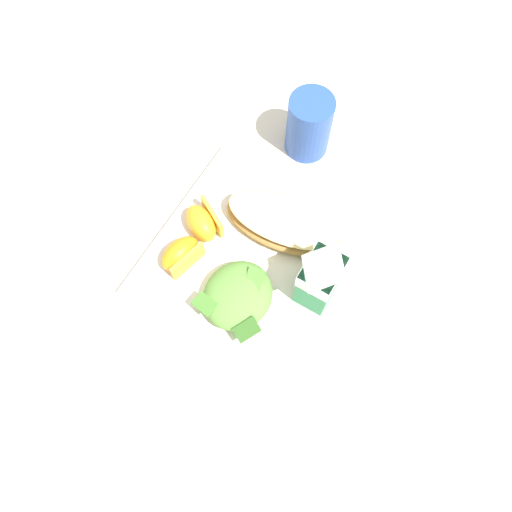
% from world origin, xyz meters
% --- Properties ---
extents(ground, '(3.00, 3.00, 0.00)m').
position_xyz_m(ground, '(0.00, 0.00, 0.00)').
color(ground, beige).
extents(white_plate, '(0.28, 0.28, 0.02)m').
position_xyz_m(white_plate, '(0.00, 0.00, 0.01)').
color(white_plate, white).
rests_on(white_plate, ground).
extents(cheesy_pizza_bread, '(0.10, 0.18, 0.04)m').
position_xyz_m(cheesy_pizza_bread, '(-0.06, 0.01, 0.03)').
color(cheesy_pizza_bread, '#B77F42').
rests_on(cheesy_pizza_bread, white_plate).
extents(green_salad_pile, '(0.11, 0.10, 0.04)m').
position_xyz_m(green_salad_pile, '(0.06, 0.01, 0.04)').
color(green_salad_pile, '#5B8E3D').
rests_on(green_salad_pile, white_plate).
extents(milk_carton, '(0.06, 0.04, 0.11)m').
position_xyz_m(milk_carton, '(-0.00, 0.10, 0.08)').
color(milk_carton, '#2D8451').
rests_on(milk_carton, white_plate).
extents(orange_wedge_front, '(0.06, 0.07, 0.04)m').
position_xyz_m(orange_wedge_front, '(-0.01, -0.09, 0.04)').
color(orange_wedge_front, orange).
rests_on(orange_wedge_front, white_plate).
extents(orange_wedge_middle, '(0.07, 0.05, 0.04)m').
position_xyz_m(orange_wedge_middle, '(0.05, -0.09, 0.04)').
color(orange_wedge_middle, orange).
rests_on(orange_wedge_middle, white_plate).
extents(paper_napkin, '(0.13, 0.13, 0.00)m').
position_xyz_m(paper_napkin, '(0.18, 0.14, 0.00)').
color(paper_napkin, white).
rests_on(paper_napkin, ground).
extents(drinking_blue_cup, '(0.07, 0.07, 0.10)m').
position_xyz_m(drinking_blue_cup, '(-0.21, -0.03, 0.05)').
color(drinking_blue_cup, '#284CA3').
rests_on(drinking_blue_cup, ground).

